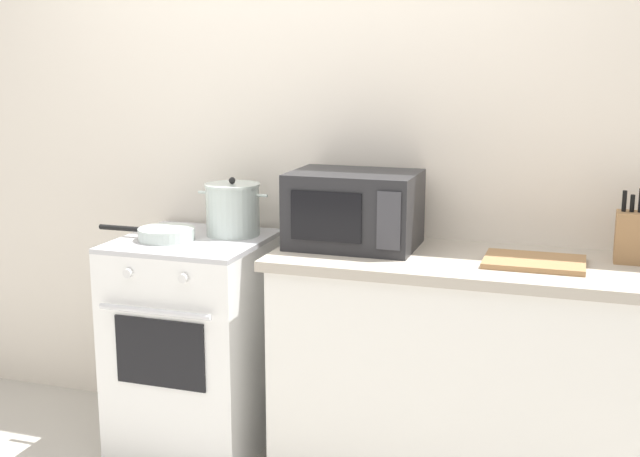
{
  "coord_description": "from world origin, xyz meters",
  "views": [
    {
      "loc": [
        1.19,
        -2.35,
        1.66
      ],
      "look_at": [
        0.22,
        0.6,
        1.0
      ],
      "focal_mm": 45.18,
      "sensor_mm": 36.0,
      "label": 1
    }
  ],
  "objects": [
    {
      "name": "back_wall",
      "position": [
        0.3,
        0.97,
        1.25
      ],
      "size": [
        4.4,
        0.1,
        2.5
      ],
      "primitive_type": "cube",
      "color": "silver",
      "rests_on": "ground_plane"
    },
    {
      "name": "lower_cabinet_right",
      "position": [
        0.9,
        0.62,
        0.44
      ],
      "size": [
        1.64,
        0.56,
        0.88
      ],
      "primitive_type": "cube",
      "color": "white",
      "rests_on": "ground_plane"
    },
    {
      "name": "countertop_right",
      "position": [
        0.9,
        0.62,
        0.9
      ],
      "size": [
        1.7,
        0.6,
        0.04
      ],
      "primitive_type": "cube",
      "color": "#ADA393",
      "rests_on": "lower_cabinet_right"
    },
    {
      "name": "stove",
      "position": [
        -0.35,
        0.6,
        0.46
      ],
      "size": [
        0.6,
        0.64,
        0.92
      ],
      "color": "white",
      "rests_on": "ground_plane"
    },
    {
      "name": "stock_pot",
      "position": [
        -0.21,
        0.72,
        1.03
      ],
      "size": [
        0.32,
        0.23,
        0.25
      ],
      "color": "#B8C6BF",
      "rests_on": "stove"
    },
    {
      "name": "frying_pan",
      "position": [
        -0.45,
        0.54,
        0.95
      ],
      "size": [
        0.43,
        0.23,
        0.05
      ],
      "color": "#B8C6BF",
      "rests_on": "stove"
    },
    {
      "name": "microwave",
      "position": [
        0.33,
        0.68,
        1.07
      ],
      "size": [
        0.5,
        0.37,
        0.3
      ],
      "color": "#232326",
      "rests_on": "countertop_right"
    },
    {
      "name": "cutting_board",
      "position": [
        1.04,
        0.6,
        0.93
      ],
      "size": [
        0.36,
        0.26,
        0.02
      ],
      "primitive_type": "cube",
      "color": "#997047",
      "rests_on": "countertop_right"
    },
    {
      "name": "knife_block",
      "position": [
        1.38,
        0.74,
        1.02
      ],
      "size": [
        0.13,
        0.1,
        0.28
      ],
      "color": "#997047",
      "rests_on": "countertop_right"
    }
  ]
}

